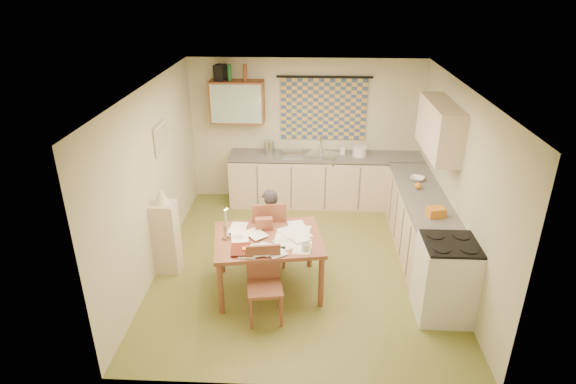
{
  "coord_description": "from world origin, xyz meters",
  "views": [
    {
      "loc": [
        0.06,
        -5.82,
        3.77
      ],
      "look_at": [
        -0.21,
        0.2,
        1.01
      ],
      "focal_mm": 30.0,
      "sensor_mm": 36.0,
      "label": 1
    }
  ],
  "objects_px": {
    "counter_back": "(325,180)",
    "stove": "(446,279)",
    "person": "(269,228)",
    "counter_right": "(424,231)",
    "chair_far": "(269,243)",
    "shelf_stand": "(166,237)",
    "dining_table": "(269,263)"
  },
  "relations": [
    {
      "from": "chair_far",
      "to": "shelf_stand",
      "type": "bearing_deg",
      "value": 2.26
    },
    {
      "from": "person",
      "to": "shelf_stand",
      "type": "xyz_separation_m",
      "value": [
        -1.38,
        -0.19,
        -0.07
      ]
    },
    {
      "from": "counter_back",
      "to": "person",
      "type": "distance_m",
      "value": 2.18
    },
    {
      "from": "counter_back",
      "to": "stove",
      "type": "distance_m",
      "value": 3.28
    },
    {
      "from": "counter_right",
      "to": "chair_far",
      "type": "distance_m",
      "value": 2.18
    },
    {
      "from": "counter_back",
      "to": "chair_far",
      "type": "xyz_separation_m",
      "value": [
        -0.82,
        -1.96,
        -0.14
      ]
    },
    {
      "from": "stove",
      "to": "dining_table",
      "type": "distance_m",
      "value": 2.17
    },
    {
      "from": "shelf_stand",
      "to": "person",
      "type": "bearing_deg",
      "value": 7.76
    },
    {
      "from": "counter_back",
      "to": "shelf_stand",
      "type": "relative_size",
      "value": 3.23
    },
    {
      "from": "counter_right",
      "to": "person",
      "type": "bearing_deg",
      "value": -173.36
    },
    {
      "from": "counter_right",
      "to": "dining_table",
      "type": "height_order",
      "value": "counter_right"
    },
    {
      "from": "chair_far",
      "to": "dining_table",
      "type": "bearing_deg",
      "value": 86.2
    },
    {
      "from": "chair_far",
      "to": "person",
      "type": "height_order",
      "value": "person"
    },
    {
      "from": "counter_back",
      "to": "person",
      "type": "relative_size",
      "value": 2.83
    },
    {
      "from": "counter_back",
      "to": "counter_right",
      "type": "relative_size",
      "value": 1.12
    },
    {
      "from": "dining_table",
      "to": "person",
      "type": "xyz_separation_m",
      "value": [
        -0.03,
        0.55,
        0.2
      ]
    },
    {
      "from": "counter_right",
      "to": "shelf_stand",
      "type": "distance_m",
      "value": 3.57
    },
    {
      "from": "counter_right",
      "to": "counter_back",
      "type": "bearing_deg",
      "value": 127.31
    },
    {
      "from": "counter_back",
      "to": "stove",
      "type": "height_order",
      "value": "stove"
    },
    {
      "from": "chair_far",
      "to": "person",
      "type": "distance_m",
      "value": 0.28
    },
    {
      "from": "counter_back",
      "to": "dining_table",
      "type": "height_order",
      "value": "counter_back"
    },
    {
      "from": "stove",
      "to": "shelf_stand",
      "type": "distance_m",
      "value": 3.63
    },
    {
      "from": "counter_right",
      "to": "stove",
      "type": "distance_m",
      "value": 1.22
    },
    {
      "from": "chair_far",
      "to": "stove",
      "type": "bearing_deg",
      "value": 146.55
    },
    {
      "from": "shelf_stand",
      "to": "dining_table",
      "type": "bearing_deg",
      "value": -14.19
    },
    {
      "from": "person",
      "to": "counter_right",
      "type": "bearing_deg",
      "value": 164.35
    },
    {
      "from": "person",
      "to": "chair_far",
      "type": "bearing_deg",
      "value": -98.32
    },
    {
      "from": "dining_table",
      "to": "shelf_stand",
      "type": "bearing_deg",
      "value": 156.69
    },
    {
      "from": "dining_table",
      "to": "person",
      "type": "bearing_deg",
      "value": 84.0
    },
    {
      "from": "chair_far",
      "to": "shelf_stand",
      "type": "xyz_separation_m",
      "value": [
        -1.37,
        -0.25,
        0.2
      ]
    },
    {
      "from": "counter_right",
      "to": "chair_far",
      "type": "bearing_deg",
      "value": -174.97
    },
    {
      "from": "chair_far",
      "to": "shelf_stand",
      "type": "relative_size",
      "value": 0.98
    }
  ]
}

